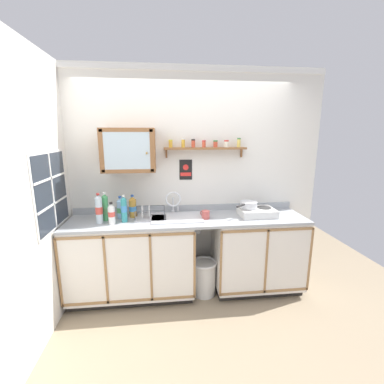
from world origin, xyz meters
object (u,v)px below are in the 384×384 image
at_px(bottle_opaque_white_0, 112,214).
at_px(mug, 205,215).
at_px(bottle_juice_amber_4, 133,207).
at_px(wall_cabinet, 129,150).
at_px(bottle_soda_green_2, 105,208).
at_px(bottle_detergent_teal_3, 124,209).
at_px(sink, 177,220).
at_px(saucepan, 248,204).
at_px(warning_sign, 185,170).
at_px(bottle_water_clear_5, 99,209).
at_px(trash_bin, 204,277).
at_px(hot_plate_stove, 257,212).
at_px(dish_rack, 149,216).
at_px(bottle_water_blue_1, 121,209).

bearing_deg(bottle_opaque_white_0, mug, 4.03).
bearing_deg(bottle_juice_amber_4, wall_cabinet, 117.70).
bearing_deg(bottle_soda_green_2, bottle_detergent_teal_3, -20.33).
bearing_deg(sink, bottle_opaque_white_0, -168.11).
distance_m(saucepan, wall_cabinet, 1.52).
height_order(wall_cabinet, warning_sign, wall_cabinet).
xyz_separation_m(mug, wall_cabinet, (-0.85, 0.18, 0.73)).
distance_m(bottle_water_clear_5, mug, 1.17).
bearing_deg(bottle_juice_amber_4, saucepan, -3.43).
bearing_deg(mug, bottle_soda_green_2, 176.48).
height_order(bottle_opaque_white_0, bottle_juice_amber_4, bottle_juice_amber_4).
xyz_separation_m(bottle_water_clear_5, trash_bin, (1.16, -0.00, -0.88)).
relative_size(saucepan, wall_cabinet, 0.50).
relative_size(sink, hot_plate_stove, 1.43).
relative_size(saucepan, bottle_soda_green_2, 0.92).
bearing_deg(bottle_water_clear_5, trash_bin, -0.07).
height_order(bottle_water_clear_5, trash_bin, bottle_water_clear_5).
xyz_separation_m(warning_sign, trash_bin, (0.19, -0.35, -1.25)).
xyz_separation_m(bottle_juice_amber_4, mug, (0.83, -0.15, -0.07)).
height_order(warning_sign, trash_bin, warning_sign).
distance_m(bottle_detergent_teal_3, dish_rack, 0.30).
distance_m(bottle_detergent_teal_3, trash_bin, 1.25).
bearing_deg(saucepan, hot_plate_stove, -12.27).
height_order(hot_plate_stove, trash_bin, hot_plate_stove).
distance_m(bottle_juice_amber_4, bottle_water_clear_5, 0.38).
height_order(bottle_water_blue_1, warning_sign, warning_sign).
distance_m(sink, bottle_water_blue_1, 0.65).
bearing_deg(bottle_detergent_teal_3, bottle_opaque_white_0, -153.40).
relative_size(bottle_juice_amber_4, mug, 2.32).
relative_size(bottle_water_blue_1, trash_bin, 0.63).
height_order(saucepan, trash_bin, saucepan).
bearing_deg(bottle_opaque_white_0, bottle_soda_green_2, 123.46).
bearing_deg(trash_bin, bottle_detergent_teal_3, 179.25).
relative_size(sink, wall_cabinet, 0.99).
bearing_deg(mug, wall_cabinet, 167.94).
xyz_separation_m(bottle_juice_amber_4, bottle_water_clear_5, (-0.34, -0.17, 0.04)).
bearing_deg(bottle_soda_green_2, saucepan, 0.06).
xyz_separation_m(saucepan, bottle_water_clear_5, (-1.69, -0.09, 0.02)).
distance_m(hot_plate_stove, trash_bin, 1.00).
bearing_deg(hot_plate_stove, bottle_soda_green_2, 179.34).
distance_m(bottle_water_blue_1, trash_bin, 1.28).
height_order(bottle_opaque_white_0, bottle_soda_green_2, bottle_soda_green_2).
bearing_deg(bottle_detergent_teal_3, bottle_juice_amber_4, 65.19).
xyz_separation_m(bottle_opaque_white_0, bottle_detergent_teal_3, (0.12, 0.06, 0.03)).
bearing_deg(sink, wall_cabinet, 168.53).
distance_m(hot_plate_stove, bottle_juice_amber_4, 1.46).
relative_size(sink, warning_sign, 2.39).
bearing_deg(bottle_opaque_white_0, hot_plate_stove, 4.19).
bearing_deg(bottle_opaque_white_0, bottle_detergent_teal_3, 26.60).
xyz_separation_m(sink, bottle_opaque_white_0, (-0.70, -0.15, 0.14)).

